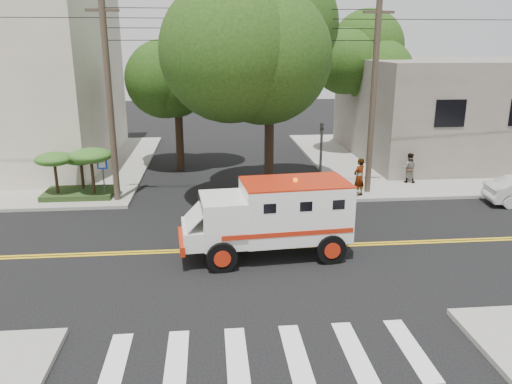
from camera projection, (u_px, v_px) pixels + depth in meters
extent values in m
plane|color=black|center=(249.00, 249.00, 17.89)|extent=(100.00, 100.00, 0.00)
cube|color=gray|center=(441.00, 157.00, 31.97)|extent=(17.00, 17.00, 0.15)
cube|color=gray|center=(4.00, 167.00, 29.53)|extent=(17.00, 17.00, 0.15)
cube|color=#6C655D|center=(466.00, 108.00, 31.71)|extent=(14.00, 12.00, 6.00)
cylinder|color=#382D23|center=(110.00, 105.00, 21.82)|extent=(0.28, 0.28, 9.00)
cylinder|color=#382D23|center=(373.00, 101.00, 23.09)|extent=(0.28, 0.28, 9.00)
cylinder|color=black|center=(269.00, 123.00, 23.23)|extent=(0.44, 0.44, 7.00)
sphere|color=#15370F|center=(270.00, 45.00, 22.23)|extent=(5.32, 5.32, 5.32)
sphere|color=#15370F|center=(298.00, 31.00, 21.45)|extent=(4.56, 4.56, 4.56)
cylinder|color=black|center=(179.00, 122.00, 28.27)|extent=(0.44, 0.44, 5.60)
sphere|color=#15370F|center=(177.00, 71.00, 27.47)|extent=(3.92, 3.92, 3.92)
sphere|color=#15370F|center=(191.00, 64.00, 26.89)|extent=(3.36, 3.36, 3.36)
cylinder|color=black|center=(357.00, 108.00, 33.08)|extent=(0.44, 0.44, 5.95)
sphere|color=#15370F|center=(359.00, 62.00, 32.23)|extent=(4.20, 4.20, 4.20)
sphere|color=#15370F|center=(376.00, 55.00, 31.61)|extent=(3.60, 3.60, 3.60)
cylinder|color=#3F3F42|center=(321.00, 162.00, 23.06)|extent=(0.12, 0.12, 3.60)
imported|color=#3F3F42|center=(322.00, 133.00, 22.68)|extent=(0.15, 0.18, 0.90)
cylinder|color=#3F3F42|center=(104.00, 181.00, 22.96)|extent=(0.06, 0.06, 2.00)
cube|color=#0C33A5|center=(102.00, 164.00, 22.67)|extent=(0.45, 0.03, 0.45)
cube|color=#1E3314|center=(80.00, 193.00, 23.62)|extent=(3.20, 2.00, 0.24)
cylinder|color=black|center=(56.00, 177.00, 23.00)|extent=(0.14, 0.14, 1.52)
ellipsoid|color=#214B16|center=(54.00, 159.00, 22.76)|extent=(1.73, 1.73, 0.60)
cylinder|color=black|center=(82.00, 175.00, 23.78)|extent=(0.14, 0.14, 1.36)
ellipsoid|color=#214B16|center=(81.00, 159.00, 23.56)|extent=(1.55, 1.55, 0.54)
cylinder|color=black|center=(93.00, 176.00, 22.94)|extent=(0.14, 0.14, 1.68)
ellipsoid|color=#214B16|center=(91.00, 156.00, 22.67)|extent=(1.91, 1.91, 0.66)
cube|color=white|center=(295.00, 210.00, 17.05)|extent=(3.73, 2.40, 1.92)
cube|color=white|center=(223.00, 219.00, 16.68)|extent=(1.63, 2.13, 1.55)
cube|color=black|center=(202.00, 209.00, 16.44)|extent=(0.19, 1.55, 0.64)
cube|color=white|center=(195.00, 234.00, 16.65)|extent=(0.98, 1.89, 0.64)
cube|color=#B4230D|center=(181.00, 241.00, 16.63)|extent=(0.33, 1.97, 0.32)
cube|color=#B4230D|center=(295.00, 182.00, 16.77)|extent=(3.73, 2.40, 0.05)
cylinder|color=black|center=(222.00, 257.00, 15.94)|extent=(1.03, 0.38, 1.00)
cylinder|color=black|center=(215.00, 234.00, 17.87)|extent=(1.03, 0.38, 1.00)
cylinder|color=black|center=(331.00, 249.00, 16.57)|extent=(1.03, 0.38, 1.00)
cylinder|color=black|center=(313.00, 228.00, 18.50)|extent=(1.03, 0.38, 1.00)
imported|color=gray|center=(359.00, 177.00, 23.34)|extent=(0.79, 0.73, 1.81)
imported|color=gray|center=(409.00, 168.00, 25.70)|extent=(0.91, 0.81, 1.54)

